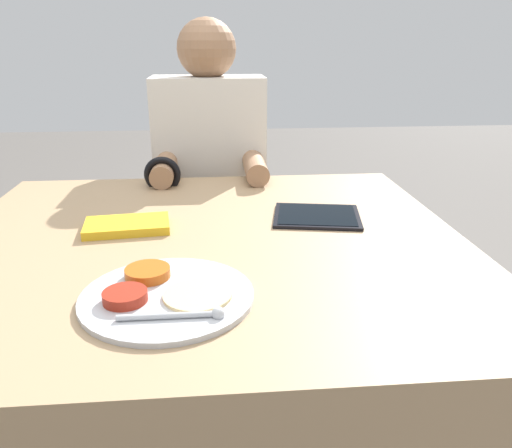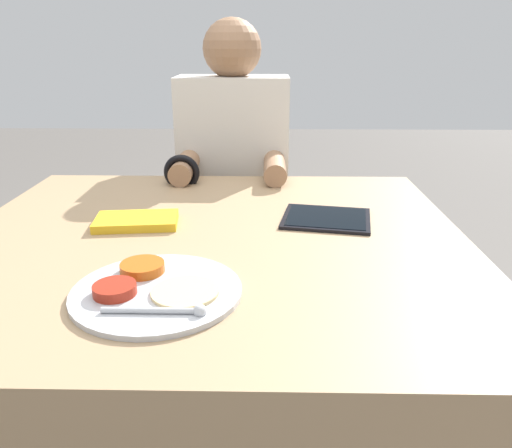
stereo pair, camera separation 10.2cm
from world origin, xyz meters
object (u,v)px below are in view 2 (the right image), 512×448
object	(u,v)px
red_notebook	(137,222)
tablet_device	(326,218)
person_diner	(234,211)
thali_tray	(154,289)

from	to	relation	value
red_notebook	tablet_device	bearing A→B (deg)	5.41
red_notebook	tablet_device	size ratio (longest dim) A/B	0.86
person_diner	thali_tray	bearing A→B (deg)	-94.66
thali_tray	tablet_device	world-z (taller)	thali_tray
tablet_device	person_diner	world-z (taller)	person_diner
thali_tray	tablet_device	size ratio (longest dim) A/B	1.25
red_notebook	tablet_device	world-z (taller)	red_notebook
thali_tray	red_notebook	size ratio (longest dim) A/B	1.46
thali_tray	tablet_device	distance (m)	0.51
thali_tray	tablet_device	xyz separation A→B (m)	(0.34, 0.38, -0.00)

